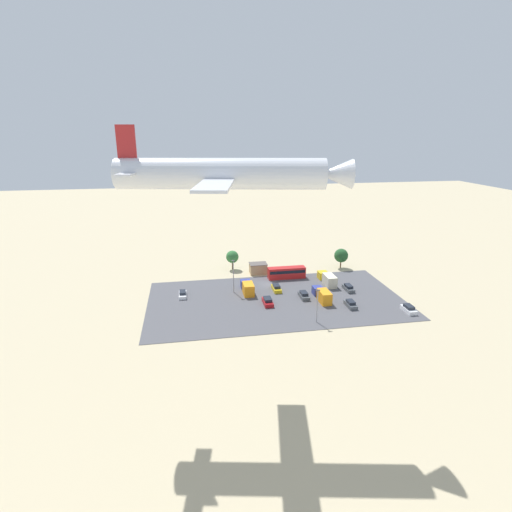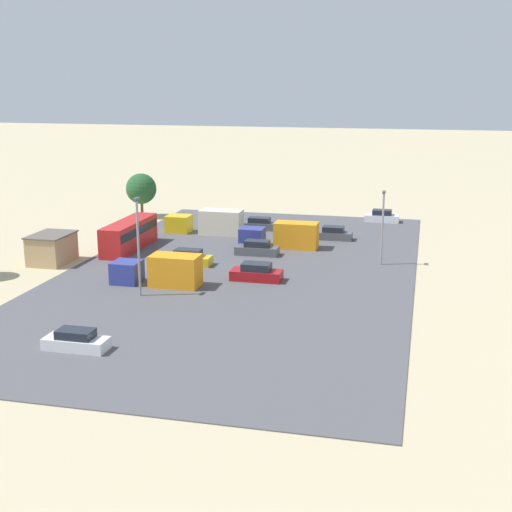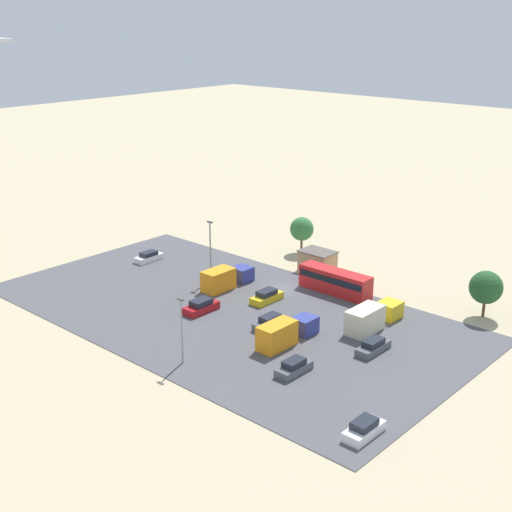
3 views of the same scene
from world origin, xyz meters
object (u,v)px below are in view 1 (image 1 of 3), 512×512
(parked_car_3, at_px, (276,288))
(bus, at_px, (287,272))
(parked_truck_2, at_px, (328,279))
(shed_building, at_px, (258,268))
(parked_car_2, at_px, (348,288))
(parked_truck_1, at_px, (322,295))
(parked_truck_0, at_px, (248,288))
(parked_car_5, at_px, (183,294))
(parked_car_4, at_px, (304,295))
(parked_car_1, at_px, (351,304))
(parked_car_6, at_px, (409,309))
(parked_car_0, at_px, (268,302))
(airplane, at_px, (233,174))

(parked_car_3, bearing_deg, bus, -119.65)
(parked_truck_2, bearing_deg, shed_building, 145.73)
(shed_building, relative_size, parked_car_2, 1.06)
(shed_building, relative_size, parked_truck_1, 0.58)
(parked_truck_0, height_order, parked_truck_2, parked_truck_2)
(parked_car_5, relative_size, parked_truck_2, 0.48)
(parked_car_4, bearing_deg, bus, 93.35)
(parked_truck_0, xyz_separation_m, parked_truck_1, (-16.76, 7.69, -0.00))
(parked_truck_2, bearing_deg, parked_car_4, -137.95)
(parked_car_1, xyz_separation_m, parked_truck_1, (5.13, -4.74, 0.66))
(parked_car_4, height_order, parked_car_6, parked_car_6)
(parked_car_5, bearing_deg, parked_truck_0, 179.54)
(shed_building, xyz_separation_m, parked_car_0, (1.58, 21.35, -0.74))
(parked_car_5, relative_size, parked_truck_1, 0.52)
(parked_car_3, bearing_deg, parked_car_6, 146.81)
(bus, xyz_separation_m, parked_car_5, (27.90, 8.10, -1.07))
(parked_car_5, bearing_deg, shed_building, -147.43)
(parked_car_0, distance_m, parked_car_2, 22.27)
(shed_building, height_order, parked_truck_1, shed_building)
(parked_car_6, bearing_deg, parked_car_4, -29.00)
(parked_car_6, relative_size, parked_truck_1, 0.50)
(parked_car_5, xyz_separation_m, parked_truck_2, (-37.50, -2.14, 0.72))
(parked_car_1, bearing_deg, parked_car_5, 161.61)
(parked_car_1, relative_size, parked_car_6, 1.00)
(parked_car_2, distance_m, parked_car_4, 12.71)
(bus, distance_m, parked_car_2, 17.38)
(shed_building, relative_size, parked_truck_2, 0.54)
(parked_car_5, distance_m, parked_truck_0, 15.90)
(parked_car_3, distance_m, parked_truck_2, 14.47)
(parked_car_3, bearing_deg, airplane, 68.19)
(parked_car_0, xyz_separation_m, parked_car_5, (19.39, -7.95, -0.08))
(shed_building, distance_m, parked_truck_2, 20.00)
(parked_car_2, relative_size, parked_truck_1, 0.54)
(parked_car_1, height_order, parked_car_2, parked_car_1)
(bus, height_order, parked_car_0, bus)
(parked_truck_0, xyz_separation_m, parked_truck_2, (-21.61, -2.27, 0.03))
(airplane, bearing_deg, parked_truck_1, 151.16)
(parked_car_0, bearing_deg, parked_car_1, -14.06)
(bus, relative_size, parked_car_4, 2.28)
(shed_building, bearing_deg, parked_car_5, 32.57)
(airplane, bearing_deg, parked_car_6, 126.50)
(parked_truck_2, relative_size, airplane, 0.29)
(parked_car_5, bearing_deg, parked_car_2, 175.67)
(parked_car_1, bearing_deg, parked_truck_2, 91.11)
(parked_car_2, xyz_separation_m, parked_car_6, (-8.31, 14.16, 0.02))
(parked_car_0, distance_m, parked_car_6, 31.46)
(parked_car_4, height_order, parked_truck_0, parked_truck_0)
(parked_car_6, xyz_separation_m, parked_truck_2, (11.95, -19.41, 0.67))
(shed_building, relative_size, parked_car_6, 1.14)
(bus, height_order, parked_truck_2, bus)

